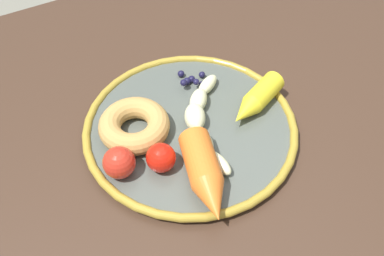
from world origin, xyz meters
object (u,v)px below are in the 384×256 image
(tomato_mid, at_px, (119,163))
(blueberry_pile, at_px, (191,80))
(carrot_yellow, at_px, (256,100))
(plate, at_px, (192,129))
(carrot_orange, at_px, (205,176))
(banana, at_px, (202,120))
(donut, at_px, (134,125))
(tomato_near, at_px, (161,158))
(dining_table, at_px, (211,155))

(tomato_mid, bearing_deg, blueberry_pile, 31.79)
(carrot_yellow, relative_size, blueberry_pile, 2.24)
(plate, height_order, carrot_orange, carrot_orange)
(banana, bearing_deg, tomato_mid, -172.74)
(banana, relative_size, donut, 1.78)
(blueberry_pile, distance_m, tomato_near, 0.17)
(blueberry_pile, bearing_deg, tomato_near, -133.43)
(donut, xyz_separation_m, tomato_near, (0.01, -0.07, 0.00))
(carrot_orange, xyz_separation_m, tomato_mid, (-0.09, 0.07, 0.00))
(blueberry_pile, distance_m, tomato_mid, 0.19)
(carrot_orange, relative_size, blueberry_pile, 2.68)
(carrot_yellow, bearing_deg, tomato_mid, -177.82)
(blueberry_pile, bearing_deg, banana, -109.42)
(tomato_mid, bearing_deg, carrot_yellow, 2.18)
(dining_table, xyz_separation_m, carrot_orange, (-0.07, -0.10, 0.12))
(banana, xyz_separation_m, tomato_mid, (-0.14, -0.02, 0.01))
(blueberry_pile, height_order, tomato_mid, tomato_mid)
(plate, bearing_deg, blueberry_pile, 61.00)
(plate, bearing_deg, carrot_yellow, -6.79)
(tomato_near, bearing_deg, banana, 22.97)
(tomato_near, height_order, tomato_mid, tomato_mid)
(dining_table, relative_size, tomato_mid, 29.22)
(dining_table, height_order, blueberry_pile, blueberry_pile)
(banana, bearing_deg, plate, 167.44)
(banana, height_order, donut, donut)
(banana, height_order, carrot_yellow, carrot_yellow)
(tomato_mid, bearing_deg, banana, 7.26)
(banana, relative_size, tomato_mid, 4.17)
(carrot_yellow, distance_m, tomato_near, 0.17)
(plate, relative_size, carrot_yellow, 2.75)
(carrot_yellow, bearing_deg, carrot_orange, -149.34)
(carrot_yellow, height_order, donut, carrot_yellow)
(carrot_orange, bearing_deg, tomato_mid, 140.00)
(banana, distance_m, tomato_near, 0.09)
(dining_table, bearing_deg, plate, -173.04)
(banana, xyz_separation_m, blueberry_pile, (0.03, 0.09, -0.00))
(carrot_yellow, relative_size, donut, 1.12)
(blueberry_pile, relative_size, tomato_mid, 1.17)
(dining_table, distance_m, donut, 0.16)
(blueberry_pile, bearing_deg, donut, -157.77)
(dining_table, bearing_deg, tomato_mid, -170.93)
(carrot_orange, xyz_separation_m, donut, (-0.04, 0.13, -0.01))
(plate, xyz_separation_m, donut, (-0.07, 0.03, 0.02))
(dining_table, height_order, donut, donut)
(carrot_yellow, relative_size, tomato_mid, 2.62)
(plate, distance_m, donut, 0.08)
(carrot_yellow, bearing_deg, tomato_near, -171.03)
(donut, distance_m, tomato_near, 0.07)
(banana, xyz_separation_m, carrot_orange, (-0.05, -0.09, 0.01))
(carrot_yellow, bearing_deg, dining_table, 164.80)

